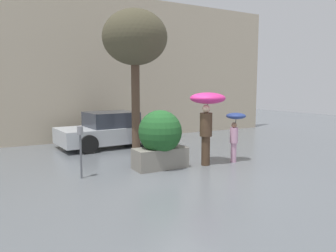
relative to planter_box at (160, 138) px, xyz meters
The scene contains 8 objects.
ground_plane 1.23m from the planter_box, 103.49° to the right, with size 40.00×40.00×0.00m, color slate.
building_facade 6.03m from the planter_box, 92.15° to the left, with size 18.00×0.30×6.00m.
planter_box is the anchor object (origin of this frame).
person_adult 1.60m from the planter_box, 10.30° to the right, with size 1.01×1.01×2.06m.
person_child 2.34m from the planter_box, ahead, with size 0.58×0.58×1.46m.
parked_car_near 3.88m from the planter_box, 90.66° to the left, with size 3.95×2.23×1.28m.
street_tree 3.59m from the planter_box, 84.50° to the left, with size 2.08×2.08×4.67m.
parking_meter 2.15m from the planter_box, behind, with size 0.14×0.14×1.28m.
Camera 1 is at (-3.87, -6.89, 2.22)m, focal length 35.00 mm.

